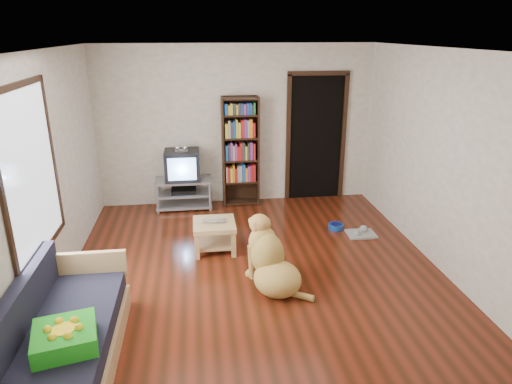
{
  "coord_description": "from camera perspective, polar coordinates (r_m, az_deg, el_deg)",
  "views": [
    {
      "loc": [
        -0.65,
        -4.9,
        2.79
      ],
      "look_at": [
        0.05,
        0.36,
        0.9
      ],
      "focal_mm": 32.0,
      "sensor_mm": 36.0,
      "label": 1
    }
  ],
  "objects": [
    {
      "name": "ground",
      "position": [
        5.67,
        0.01,
        -9.84
      ],
      "size": [
        5.0,
        5.0,
        0.0
      ],
      "primitive_type": "plane",
      "color": "#591D0F",
      "rests_on": "ground"
    },
    {
      "name": "ceiling",
      "position": [
        4.94,
        0.01,
        17.42
      ],
      "size": [
        5.0,
        5.0,
        0.0
      ],
      "primitive_type": "plane",
      "rotation": [
        3.14,
        0.0,
        0.0
      ],
      "color": "white",
      "rests_on": "ground"
    },
    {
      "name": "wall_back",
      "position": [
        7.57,
        -2.5,
        8.25
      ],
      "size": [
        4.5,
        0.0,
        4.5
      ],
      "primitive_type": "plane",
      "rotation": [
        1.57,
        0.0,
        0.0
      ],
      "color": "silver",
      "rests_on": "ground"
    },
    {
      "name": "wall_front",
      "position": [
        2.89,
        6.63,
        -11.47
      ],
      "size": [
        4.5,
        0.0,
        4.5
      ],
      "primitive_type": "plane",
      "rotation": [
        -1.57,
        0.0,
        0.0
      ],
      "color": "silver",
      "rests_on": "ground"
    },
    {
      "name": "wall_left",
      "position": [
        5.36,
        -24.58,
        1.68
      ],
      "size": [
        0.0,
        5.0,
        5.0
      ],
      "primitive_type": "plane",
      "rotation": [
        1.57,
        0.0,
        1.57
      ],
      "color": "silver",
      "rests_on": "ground"
    },
    {
      "name": "wall_right",
      "position": [
        5.88,
        22.34,
        3.45
      ],
      "size": [
        0.0,
        5.0,
        5.0
      ],
      "primitive_type": "plane",
      "rotation": [
        1.57,
        0.0,
        -1.57
      ],
      "color": "silver",
      "rests_on": "ground"
    },
    {
      "name": "green_cushion",
      "position": [
        4.07,
        -22.77,
        -16.42
      ],
      "size": [
        0.57,
        0.57,
        0.16
      ],
      "primitive_type": "cube",
      "rotation": [
        0.0,
        0.0,
        0.23
      ],
      "color": "green",
      "rests_on": "sofa"
    },
    {
      "name": "laptop",
      "position": [
        6.0,
        -5.26,
        -3.8
      ],
      "size": [
        0.32,
        0.22,
        0.02
      ],
      "primitive_type": "imported",
      "rotation": [
        0.0,
        0.0,
        -0.09
      ],
      "color": "silver",
      "rests_on": "coffee_table"
    },
    {
      "name": "dog_bowl",
      "position": [
        6.88,
        9.96,
        -4.27
      ],
      "size": [
        0.22,
        0.22,
        0.08
      ],
      "primitive_type": "cylinder",
      "color": "navy",
      "rests_on": "ground"
    },
    {
      "name": "grey_rag",
      "position": [
        6.77,
        13.0,
        -5.13
      ],
      "size": [
        0.41,
        0.33,
        0.03
      ],
      "primitive_type": "cube",
      "rotation": [
        0.0,
        0.0,
        -0.03
      ],
      "color": "#949494",
      "rests_on": "ground"
    },
    {
      "name": "window",
      "position": [
        4.85,
        -26.32,
        2.13
      ],
      "size": [
        0.03,
        1.46,
        1.7
      ],
      "color": "white",
      "rests_on": "wall_left"
    },
    {
      "name": "doorway",
      "position": [
        7.82,
        7.51,
        7.11
      ],
      "size": [
        1.03,
        0.05,
        2.19
      ],
      "color": "black",
      "rests_on": "wall_back"
    },
    {
      "name": "tv_stand",
      "position": [
        7.58,
        -9.0,
        -0.05
      ],
      "size": [
        0.9,
        0.45,
        0.5
      ],
      "color": "#99999E",
      "rests_on": "ground"
    },
    {
      "name": "crt_tv",
      "position": [
        7.46,
        -9.19,
        3.44
      ],
      "size": [
        0.55,
        0.52,
        0.58
      ],
      "color": "black",
      "rests_on": "tv_stand"
    },
    {
      "name": "bookshelf",
      "position": [
        7.49,
        -1.97,
        5.78
      ],
      "size": [
        0.6,
        0.3,
        1.8
      ],
      "color": "black",
      "rests_on": "ground"
    },
    {
      "name": "sofa",
      "position": [
        4.5,
        -22.84,
        -16.32
      ],
      "size": [
        0.8,
        1.8,
        0.8
      ],
      "color": "tan",
      "rests_on": "ground"
    },
    {
      "name": "coffee_table",
      "position": [
        6.08,
        -5.23,
        -4.83
      ],
      "size": [
        0.55,
        0.55,
        0.4
      ],
      "color": "tan",
      "rests_on": "ground"
    },
    {
      "name": "dog",
      "position": [
        5.23,
        1.82,
        -8.72
      ],
      "size": [
        0.73,
        0.93,
        0.84
      ],
      "color": "#BB8B48",
      "rests_on": "ground"
    }
  ]
}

